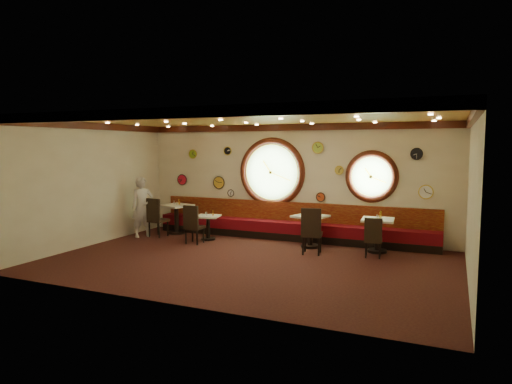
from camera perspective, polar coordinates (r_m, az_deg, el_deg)
name	(u,v)px	position (r m, az deg, el deg)	size (l,w,h in m)	color
floor	(248,262)	(10.36, -1.05, -8.72)	(9.00, 6.00, 0.00)	black
ceiling	(247,118)	(10.05, -1.09, 9.23)	(9.00, 6.00, 0.02)	gold
wall_back	(292,182)	(12.86, 4.51, 1.31)	(9.00, 0.02, 3.20)	beige
wall_front	(170,208)	(7.48, -10.70, -1.94)	(9.00, 0.02, 3.20)	beige
wall_left	(91,184)	(12.63, -19.97, 0.91)	(0.02, 6.00, 3.20)	beige
wall_right	(472,201)	(9.18, 25.40, -0.99)	(0.02, 6.00, 3.20)	beige
molding_back	(292,127)	(12.78, 4.49, 8.06)	(9.00, 0.10, 0.18)	#3D140B
molding_front	(170,113)	(7.47, -10.70, 9.66)	(9.00, 0.10, 0.18)	#3D140B
molding_left	(90,126)	(12.57, -20.04, 7.78)	(0.10, 6.00, 0.18)	#3D140B
molding_right	(473,117)	(9.14, 25.50, 8.47)	(0.10, 6.00, 0.18)	#3D140B
banquette_base	(288,236)	(12.80, 4.05, -5.48)	(8.00, 0.55, 0.20)	black
banquette_seat	(288,227)	(12.75, 4.06, -4.38)	(8.00, 0.55, 0.30)	#5A0711
banquette_back	(291,212)	(12.90, 4.40, -2.47)	(8.00, 0.10, 0.55)	#5C070B
porthole_left_glass	(272,172)	(13.04, 2.02, 2.49)	(1.66, 1.66, 0.02)	#96C978
porthole_left_frame	(272,172)	(13.03, 2.00, 2.49)	(1.98, 1.98, 0.18)	#3D140B
porthole_left_ring	(271,172)	(13.00, 1.95, 2.48)	(1.61, 1.61, 0.03)	gold
porthole_right_glass	(372,177)	(12.30, 14.25, 1.89)	(1.10, 1.10, 0.02)	#96C978
porthole_right_frame	(371,177)	(12.29, 14.24, 1.89)	(1.38, 1.38, 0.18)	#3D140B
porthole_right_ring	(371,177)	(12.26, 14.21, 1.88)	(1.09, 1.09, 0.03)	gold
wall_clock_0	(219,183)	(13.75, -4.64, 1.18)	(0.36, 0.36, 0.03)	gold
wall_clock_1	(321,197)	(12.61, 8.09, -0.64)	(0.24, 0.24, 0.03)	#CE4118
wall_clock_2	(318,148)	(12.56, 7.74, 5.51)	(0.30, 0.30, 0.03)	#A7CF40
wall_clock_3	(426,192)	(12.15, 20.47, 0.00)	(0.34, 0.34, 0.03)	white
wall_clock_4	(193,154)	(14.16, -7.89, 4.72)	(0.26, 0.26, 0.03)	#87B524
wall_clock_5	(228,151)	(13.57, -3.55, 5.14)	(0.24, 0.24, 0.03)	black
wall_clock_6	(339,170)	(12.42, 10.37, 2.70)	(0.22, 0.22, 0.03)	gold
wall_clock_7	(182,180)	(14.41, -9.21, 1.53)	(0.32, 0.32, 0.03)	red
wall_clock_8	(231,193)	(13.60, -3.15, -0.13)	(0.20, 0.20, 0.03)	white
wall_clock_9	(417,154)	(12.11, 19.45, 4.52)	(0.28, 0.28, 0.03)	black
table_a	(177,215)	(13.77, -9.91, -2.88)	(0.97, 0.97, 0.87)	black
table_b	(208,225)	(12.71, -6.01, -4.07)	(0.74, 0.74, 0.68)	black
table_c	(310,227)	(11.79, 6.79, -4.38)	(0.94, 0.94, 0.83)	black
table_d	(378,231)	(11.55, 14.95, -4.75)	(0.81, 0.81, 0.83)	black
chair_a	(156,215)	(13.31, -12.41, -2.82)	(0.51, 0.51, 0.69)	black
chair_b	(193,222)	(12.19, -7.91, -3.73)	(0.44, 0.44, 0.64)	black
chair_c	(312,228)	(10.97, 6.96, -4.49)	(0.55, 0.55, 0.70)	black
chair_d	(373,235)	(10.93, 14.45, -5.22)	(0.44, 0.44, 0.59)	black
condiment_a_salt	(174,202)	(13.87, -10.19, -1.27)	(0.04, 0.04, 0.11)	silver
condiment_b_salt	(206,213)	(12.76, -6.31, -2.68)	(0.03, 0.03, 0.09)	silver
condiment_c_salt	(310,213)	(11.85, 6.79, -2.57)	(0.04, 0.04, 0.10)	silver
condiment_d_salt	(377,216)	(11.59, 14.90, -2.94)	(0.03, 0.03, 0.10)	silver
condiment_a_pepper	(177,204)	(13.60, -9.85, -1.43)	(0.03, 0.03, 0.09)	silver
condiment_b_pepper	(207,214)	(12.61, -6.19, -2.74)	(0.04, 0.04, 0.11)	silver
condiment_c_pepper	(310,214)	(11.64, 6.78, -2.74)	(0.03, 0.03, 0.10)	#BBBBBF
condiment_d_pepper	(378,217)	(11.44, 15.05, -3.06)	(0.03, 0.03, 0.09)	silver
condiment_a_bottle	(179,202)	(13.72, -9.58, -1.21)	(0.05, 0.05, 0.16)	gold
condiment_b_bottle	(213,213)	(12.65, -5.40, -2.60)	(0.05, 0.05, 0.15)	orange
condiment_c_bottle	(313,212)	(11.75, 7.12, -2.52)	(0.05, 0.05, 0.16)	gold
condiment_d_bottle	(380,215)	(11.57, 15.29, -2.74)	(0.06, 0.06, 0.18)	gold
waiter	(142,207)	(13.42, -14.01, -1.82)	(0.63, 0.41, 1.72)	silver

